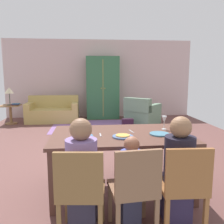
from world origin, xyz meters
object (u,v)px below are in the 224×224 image
armchair (142,114)px  book_upper (16,104)px  dining_chair_man (81,189)px  couch (53,112)px  plate_near_man (83,136)px  plate_near_woman (159,134)px  book_lower (15,105)px  side_table (11,112)px  dining_table (121,139)px  armoire (103,88)px  dining_chair_child (135,186)px  table_lamp (9,91)px  person_man (82,178)px  person_child (130,184)px  wine_glass (164,120)px  plate_near_child (123,137)px  person_woman (177,174)px  handbag (128,123)px

armchair → book_upper: size_ratio=5.49×
dining_chair_man → couch: dining_chair_man is taller
plate_near_man → armchair: size_ratio=0.21×
plate_near_woman → book_lower: size_ratio=1.14×
dining_chair_man → side_table: 5.92m
dining_table → armoire: size_ratio=0.83×
dining_chair_child → table_lamp: bearing=117.0°
person_man → couch: size_ratio=0.69×
dining_chair_man → side_table: size_ratio=1.50×
armoire → dining_chair_man: bearing=-95.3°
person_man → person_child: size_ratio=1.20×
wine_glass → dining_chair_man: size_ratio=0.21×
plate_near_child → couch: (-1.54, 4.99, -0.46)m
person_man → armoire: (0.56, 5.98, 0.54)m
dining_table → armchair: size_ratio=1.43×
person_woman → side_table: bearing=121.6°
armchair → side_table: armchair is taller
wine_glass → table_lamp: table_lamp is taller
armchair → table_lamp: bearing=173.7°
wine_glass → side_table: size_ratio=0.32×
armoire → book_lower: (-2.72, -0.71, -0.46)m
plate_near_man → plate_near_child: (0.48, -0.06, 0.00)m
dining_table → plate_near_woman: (0.48, -0.10, 0.07)m
dining_chair_man → book_upper: dining_chair_man is taller
plate_near_man → couch: couch is taller
couch → side_table: bearing=-168.3°
plate_near_man → table_lamp: table_lamp is taller
book_upper → dining_chair_man: bearing=-68.7°
person_man → side_table: 5.77m
person_woman → handbag: size_ratio=3.47×
armchair → person_man: bearing=-109.2°
person_woman → book_upper: person_woman is taller
person_man → book_upper: bearing=112.0°
armchair → book_lower: (-3.85, 0.43, 0.28)m
armchair → table_lamp: size_ratio=2.24×
plate_near_child → person_man: (-0.47, -0.55, -0.26)m
couch → handbag: (2.24, -1.16, -0.17)m
person_child → couch: (-1.53, 5.55, -0.13)m
handbag → book_upper: bearing=165.7°
handbag → plate_near_woman: bearing=-93.5°
dining_chair_man → plate_near_child: bearing=56.3°
plate_near_child → dining_chair_man: 0.92m
side_table → couch: bearing=11.7°
book_upper → handbag: book_upper is taller
plate_near_child → armoire: 5.44m
armoire → book_upper: (-2.68, -0.75, -0.43)m
plate_near_woman → table_lamp: (-3.25, 4.65, 0.24)m
book_lower → plate_near_child: bearing=-60.9°
table_lamp → person_man: bearing=-66.4°
couch → handbag: bearing=-27.3°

